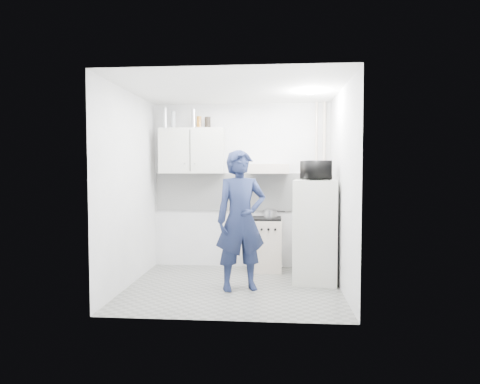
{
  "coord_description": "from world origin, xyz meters",
  "views": [
    {
      "loc": [
        0.55,
        -5.55,
        1.56
      ],
      "look_at": [
        0.06,
        0.3,
        1.25
      ],
      "focal_mm": 32.0,
      "sensor_mm": 36.0,
      "label": 1
    }
  ],
  "objects": [
    {
      "name": "stove_top",
      "position": [
        0.4,
        1.0,
        0.81
      ],
      "size": [
        0.47,
        0.47,
        0.03
      ],
      "primitive_type": "cube",
      "color": "black",
      "rests_on": "stove"
    },
    {
      "name": "bottle_d",
      "position": [
        -0.73,
        1.07,
        2.35
      ],
      "size": [
        0.07,
        0.07,
        0.3
      ],
      "primitive_type": "cylinder",
      "color": "silver",
      "rests_on": "upper_cabinet"
    },
    {
      "name": "wall_back",
      "position": [
        0.0,
        1.25,
        1.3
      ],
      "size": [
        2.8,
        0.0,
        2.8
      ],
      "primitive_type": "plane",
      "rotation": [
        1.57,
        0.0,
        0.0
      ],
      "color": "silver",
      "rests_on": "floor"
    },
    {
      "name": "wall_right",
      "position": [
        1.4,
        0.0,
        1.3
      ],
      "size": [
        0.0,
        2.6,
        2.6
      ],
      "primitive_type": "plane",
      "rotation": [
        1.57,
        0.0,
        -1.57
      ],
      "color": "silver",
      "rests_on": "floor"
    },
    {
      "name": "wall_left",
      "position": [
        -1.4,
        0.0,
        1.3
      ],
      "size": [
        0.0,
        2.6,
        2.6
      ],
      "primitive_type": "plane",
      "rotation": [
        1.57,
        0.0,
        1.57
      ],
      "color": "silver",
      "rests_on": "floor"
    },
    {
      "name": "upper_cabinet",
      "position": [
        -0.75,
        1.07,
        1.85
      ],
      "size": [
        1.0,
        0.35,
        0.7
      ],
      "primitive_type": "cube",
      "color": "silver",
      "rests_on": "wall_back"
    },
    {
      "name": "microwave",
      "position": [
        1.1,
        0.36,
        1.55
      ],
      "size": [
        0.53,
        0.41,
        0.26
      ],
      "primitive_type": "imported",
      "rotation": [
        0.0,
        0.0,
        1.76
      ],
      "color": "black",
      "rests_on": "fridge"
    },
    {
      "name": "bottle_b",
      "position": [
        -1.05,
        1.07,
        2.33
      ],
      "size": [
        0.07,
        0.07,
        0.26
      ],
      "primitive_type": "cylinder",
      "color": "#B2B7BC",
      "rests_on": "upper_cabinet"
    },
    {
      "name": "floor",
      "position": [
        0.0,
        0.0,
        0.0
      ],
      "size": [
        2.8,
        2.8,
        0.0
      ],
      "primitive_type": "plane",
      "color": "slate",
      "rests_on": "ground"
    },
    {
      "name": "backsplash",
      "position": [
        0.0,
        1.24,
        1.2
      ],
      "size": [
        2.74,
        0.03,
        0.6
      ],
      "primitive_type": "cube",
      "color": "white",
      "rests_on": "wall_back"
    },
    {
      "name": "ceiling",
      "position": [
        0.0,
        0.0,
        2.6
      ],
      "size": [
        2.8,
        2.8,
        0.0
      ],
      "primitive_type": "plane",
      "color": "white",
      "rests_on": "wall_back"
    },
    {
      "name": "person",
      "position": [
        0.11,
        -0.07,
        0.91
      ],
      "size": [
        0.77,
        0.63,
        1.81
      ],
      "primitive_type": "imported",
      "rotation": [
        0.0,
        0.0,
        0.34
      ],
      "color": "#192241",
      "rests_on": "floor"
    },
    {
      "name": "canister_a",
      "position": [
        -0.64,
        1.07,
        2.29
      ],
      "size": [
        0.07,
        0.07,
        0.19
      ],
      "primitive_type": "cylinder",
      "color": "brown",
      "rests_on": "upper_cabinet"
    },
    {
      "name": "range_hood",
      "position": [
        0.45,
        1.0,
        1.57
      ],
      "size": [
        0.6,
        0.5,
        0.14
      ],
      "primitive_type": "cube",
      "color": "beige",
      "rests_on": "wall_back"
    },
    {
      "name": "pipe_a",
      "position": [
        1.3,
        1.17,
        1.3
      ],
      "size": [
        0.05,
        0.05,
        2.6
      ],
      "primitive_type": "cylinder",
      "color": "beige",
      "rests_on": "floor"
    },
    {
      "name": "canister_b",
      "position": [
        -0.51,
        1.07,
        2.29
      ],
      "size": [
        0.09,
        0.09,
        0.18
      ],
      "primitive_type": "cylinder",
      "color": "black",
      "rests_on": "upper_cabinet"
    },
    {
      "name": "stove",
      "position": [
        0.4,
        1.0,
        0.4
      ],
      "size": [
        0.49,
        0.49,
        0.79
      ],
      "primitive_type": "cube",
      "color": "beige",
      "rests_on": "floor"
    },
    {
      "name": "ceiling_spot_fixture",
      "position": [
        1.0,
        0.2,
        2.57
      ],
      "size": [
        0.1,
        0.1,
        0.02
      ],
      "primitive_type": "cylinder",
      "color": "white",
      "rests_on": "ceiling"
    },
    {
      "name": "bottle_a",
      "position": [
        -1.18,
        1.07,
        2.36
      ],
      "size": [
        0.08,
        0.08,
        0.33
      ],
      "primitive_type": "cylinder",
      "color": "silver",
      "rests_on": "upper_cabinet"
    },
    {
      "name": "fridge",
      "position": [
        1.1,
        0.36,
        0.71
      ],
      "size": [
        0.65,
        0.65,
        1.41
      ],
      "primitive_type": "cube",
      "rotation": [
        0.0,
        0.0,
        -0.12
      ],
      "color": "silver",
      "rests_on": "floor"
    },
    {
      "name": "pipe_b",
      "position": [
        1.18,
        1.17,
        1.3
      ],
      "size": [
        0.04,
        0.04,
        2.6
      ],
      "primitive_type": "cylinder",
      "color": "beige",
      "rests_on": "floor"
    },
    {
      "name": "saucepan",
      "position": [
        0.48,
        1.08,
        0.88
      ],
      "size": [
        0.2,
        0.2,
        0.11
      ],
      "primitive_type": "cylinder",
      "color": "silver",
      "rests_on": "stove_top"
    }
  ]
}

